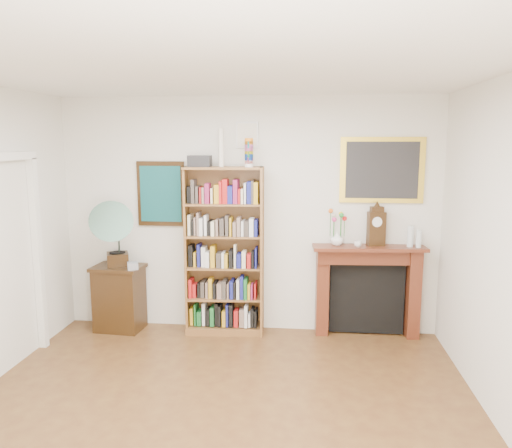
{
  "coord_description": "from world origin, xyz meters",
  "views": [
    {
      "loc": [
        0.71,
        -3.35,
        2.27
      ],
      "look_at": [
        0.19,
        1.6,
        1.45
      ],
      "focal_mm": 35.0,
      "sensor_mm": 36.0,
      "label": 1
    }
  ],
  "objects_px": {
    "cd_stack": "(133,266)",
    "mantel_clock": "(376,227)",
    "flower_vase": "(337,238)",
    "bottle_right": "(419,239)",
    "bottle_left": "(410,236)",
    "fireplace": "(367,283)",
    "gramophone": "(112,230)",
    "bookshelf": "(224,242)",
    "teacup": "(358,244)",
    "side_cabinet": "(120,298)"
  },
  "relations": [
    {
      "from": "bookshelf",
      "to": "bottle_left",
      "type": "bearing_deg",
      "value": -3.04
    },
    {
      "from": "fireplace",
      "to": "gramophone",
      "type": "relative_size",
      "value": 1.61
    },
    {
      "from": "bookshelf",
      "to": "bottle_left",
      "type": "height_order",
      "value": "bookshelf"
    },
    {
      "from": "bookshelf",
      "to": "cd_stack",
      "type": "height_order",
      "value": "bookshelf"
    },
    {
      "from": "mantel_clock",
      "to": "side_cabinet",
      "type": "bearing_deg",
      "value": 169.37
    },
    {
      "from": "flower_vase",
      "to": "teacup",
      "type": "distance_m",
      "value": 0.25
    },
    {
      "from": "side_cabinet",
      "to": "bottle_left",
      "type": "xyz_separation_m",
      "value": [
        3.42,
        0.1,
        0.81
      ]
    },
    {
      "from": "cd_stack",
      "to": "bottle_right",
      "type": "relative_size",
      "value": 0.6
    },
    {
      "from": "mantel_clock",
      "to": "teacup",
      "type": "xyz_separation_m",
      "value": [
        -0.21,
        -0.09,
        -0.18
      ]
    },
    {
      "from": "flower_vase",
      "to": "bottle_right",
      "type": "xyz_separation_m",
      "value": [
        0.91,
        -0.03,
        0.02
      ]
    },
    {
      "from": "bookshelf",
      "to": "fireplace",
      "type": "relative_size",
      "value": 1.75
    },
    {
      "from": "mantel_clock",
      "to": "teacup",
      "type": "bearing_deg",
      "value": -168.66
    },
    {
      "from": "cd_stack",
      "to": "flower_vase",
      "type": "bearing_deg",
      "value": 5.53
    },
    {
      "from": "mantel_clock",
      "to": "bottle_left",
      "type": "distance_m",
      "value": 0.39
    },
    {
      "from": "bottle_right",
      "to": "mantel_clock",
      "type": "bearing_deg",
      "value": 173.36
    },
    {
      "from": "side_cabinet",
      "to": "cd_stack",
      "type": "xyz_separation_m",
      "value": [
        0.23,
        -0.13,
        0.44
      ]
    },
    {
      "from": "teacup",
      "to": "flower_vase",
      "type": "bearing_deg",
      "value": 163.21
    },
    {
      "from": "fireplace",
      "to": "bottle_right",
      "type": "distance_m",
      "value": 0.78
    },
    {
      "from": "bottle_left",
      "to": "side_cabinet",
      "type": "bearing_deg",
      "value": -178.35
    },
    {
      "from": "bookshelf",
      "to": "bottle_left",
      "type": "relative_size",
      "value": 9.53
    },
    {
      "from": "fireplace",
      "to": "teacup",
      "type": "height_order",
      "value": "teacup"
    },
    {
      "from": "bookshelf",
      "to": "mantel_clock",
      "type": "distance_m",
      "value": 1.77
    },
    {
      "from": "gramophone",
      "to": "mantel_clock",
      "type": "height_order",
      "value": "gramophone"
    },
    {
      "from": "cd_stack",
      "to": "flower_vase",
      "type": "distance_m",
      "value": 2.4
    },
    {
      "from": "bookshelf",
      "to": "gramophone",
      "type": "xyz_separation_m",
      "value": [
        -1.3,
        -0.15,
        0.14
      ]
    },
    {
      "from": "bottle_left",
      "to": "mantel_clock",
      "type": "bearing_deg",
      "value": 176.38
    },
    {
      "from": "fireplace",
      "to": "cd_stack",
      "type": "xyz_separation_m",
      "value": [
        -2.74,
        -0.27,
        0.2
      ]
    },
    {
      "from": "fireplace",
      "to": "cd_stack",
      "type": "relative_size",
      "value": 10.88
    },
    {
      "from": "gramophone",
      "to": "bottle_right",
      "type": "bearing_deg",
      "value": -20.86
    },
    {
      "from": "fireplace",
      "to": "bottle_left",
      "type": "height_order",
      "value": "bottle_left"
    },
    {
      "from": "bookshelf",
      "to": "bottle_right",
      "type": "xyz_separation_m",
      "value": [
        2.23,
        0.02,
        0.08
      ]
    },
    {
      "from": "teacup",
      "to": "cd_stack",
      "type": "bearing_deg",
      "value": -176.5
    },
    {
      "from": "fireplace",
      "to": "bottle_left",
      "type": "relative_size",
      "value": 5.44
    },
    {
      "from": "gramophone",
      "to": "cd_stack",
      "type": "relative_size",
      "value": 6.76
    },
    {
      "from": "bottle_left",
      "to": "bottle_right",
      "type": "height_order",
      "value": "bottle_left"
    },
    {
      "from": "bookshelf",
      "to": "teacup",
      "type": "distance_m",
      "value": 1.55
    },
    {
      "from": "side_cabinet",
      "to": "gramophone",
      "type": "relative_size",
      "value": 0.98
    },
    {
      "from": "teacup",
      "to": "bottle_right",
      "type": "xyz_separation_m",
      "value": [
        0.68,
        0.04,
        0.07
      ]
    },
    {
      "from": "fireplace",
      "to": "bottle_right",
      "type": "height_order",
      "value": "bottle_right"
    },
    {
      "from": "bottle_left",
      "to": "cd_stack",
      "type": "bearing_deg",
      "value": -175.88
    },
    {
      "from": "fireplace",
      "to": "bottle_right",
      "type": "relative_size",
      "value": 6.53
    },
    {
      "from": "bookshelf",
      "to": "side_cabinet",
      "type": "distance_m",
      "value": 1.47
    },
    {
      "from": "bookshelf",
      "to": "fireplace",
      "type": "distance_m",
      "value": 1.75
    },
    {
      "from": "fireplace",
      "to": "cd_stack",
      "type": "bearing_deg",
      "value": -178.22
    },
    {
      "from": "gramophone",
      "to": "teacup",
      "type": "relative_size",
      "value": 9.2
    },
    {
      "from": "side_cabinet",
      "to": "bottle_left",
      "type": "relative_size",
      "value": 3.32
    },
    {
      "from": "bookshelf",
      "to": "flower_vase",
      "type": "distance_m",
      "value": 1.32
    },
    {
      "from": "side_cabinet",
      "to": "gramophone",
      "type": "xyz_separation_m",
      "value": [
        -0.01,
        -0.1,
        0.86
      ]
    },
    {
      "from": "side_cabinet",
      "to": "flower_vase",
      "type": "relative_size",
      "value": 5.05
    },
    {
      "from": "cd_stack",
      "to": "mantel_clock",
      "type": "xyz_separation_m",
      "value": [
        2.81,
        0.25,
        0.47
      ]
    }
  ]
}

